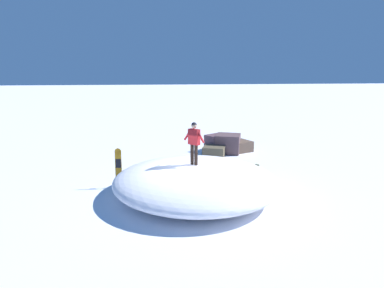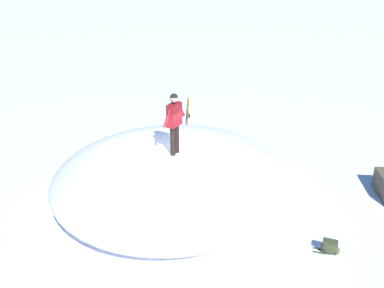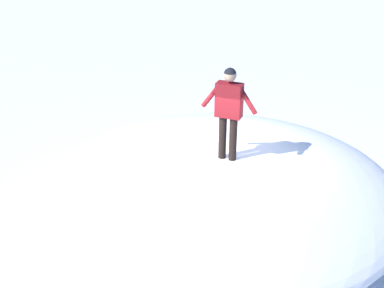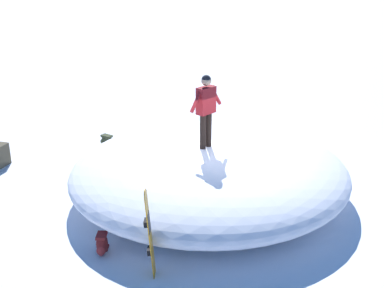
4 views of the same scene
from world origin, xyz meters
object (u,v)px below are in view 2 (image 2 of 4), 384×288
Objects in this scene: snowboard_primary_upright at (187,120)px; backpack_near at (330,247)px; snowboarder_standing at (174,119)px; backpack_far at (219,143)px.

snowboard_primary_upright is 6.84m from backpack_near.
snowboard_primary_upright is at bearing 156.83° from snowboarder_standing.
snowboarder_standing reaches higher than snowboard_primary_upright.
backpack_far is (-2.33, 2.27, -2.09)m from snowboarder_standing.
snowboarder_standing is at bearing -143.57° from backpack_near.
backpack_near is (3.59, 2.65, -2.14)m from snowboarder_standing.
snowboard_primary_upright is at bearing -168.76° from backpack_near.
snowboard_primary_upright reaches higher than backpack_near.
snowboarder_standing is 4.94m from backpack_near.
backpack_near is 5.92m from backpack_far.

